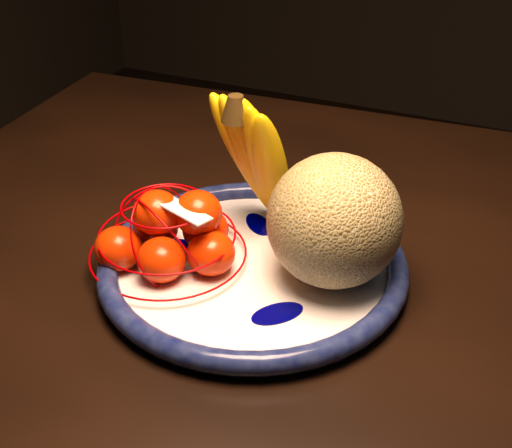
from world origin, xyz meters
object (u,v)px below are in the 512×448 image
at_px(cantaloupe, 334,221).
at_px(mandarin_bag, 171,235).
at_px(dining_table, 408,312).
at_px(banana_bunch, 260,156).
at_px(fruit_bowl, 253,266).

relative_size(cantaloupe, mandarin_bag, 0.69).
bearing_deg(dining_table, mandarin_bag, -156.51).
distance_m(dining_table, banana_bunch, 0.29).
distance_m(cantaloupe, banana_bunch, 0.14).
xyz_separation_m(fruit_bowl, banana_bunch, (-0.03, 0.09, 0.11)).
xyz_separation_m(cantaloupe, mandarin_bag, (-0.19, -0.05, -0.04)).
height_order(dining_table, banana_bunch, banana_bunch).
height_order(dining_table, fruit_bowl, fruit_bowl).
height_order(dining_table, mandarin_bag, mandarin_bag).
height_order(fruit_bowl, mandarin_bag, mandarin_bag).
xyz_separation_m(dining_table, cantaloupe, (-0.08, -0.09, 0.17)).
relative_size(cantaloupe, banana_bunch, 0.74).
height_order(fruit_bowl, banana_bunch, banana_bunch).
bearing_deg(fruit_bowl, mandarin_bag, -162.73).
bearing_deg(fruit_bowl, cantaloupe, 10.90).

